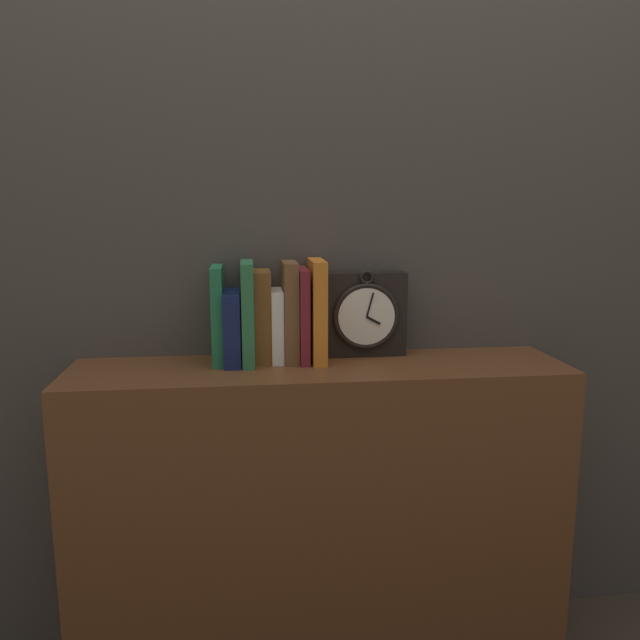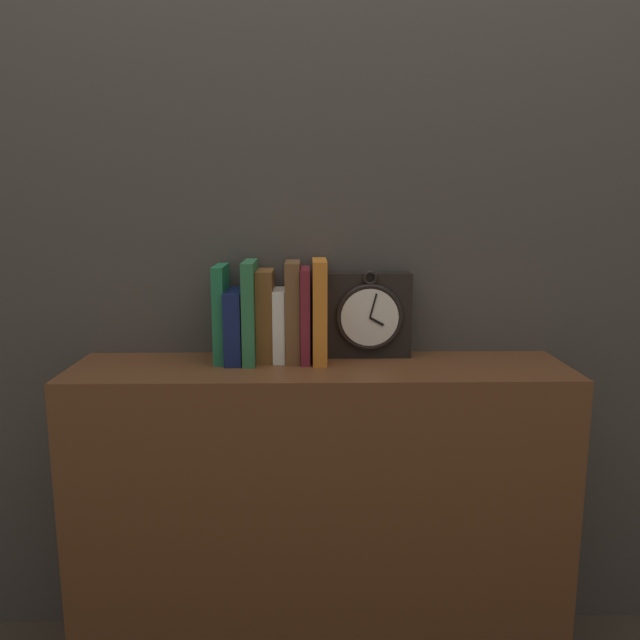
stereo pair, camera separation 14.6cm
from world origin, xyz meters
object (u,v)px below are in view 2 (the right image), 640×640
object	(u,v)px
book_slot2_green	(250,312)
book_slot3_brown	(266,315)
book_slot0_green	(221,313)
book_slot4_white	(280,325)
book_slot1_navy	(235,326)
book_slot5_brown	(293,311)
book_slot7_orange	(318,311)
book_slot6_maroon	(305,315)
clock	(368,315)

from	to	relation	value
book_slot2_green	book_slot3_brown	xyz separation A→B (m)	(0.04, 0.02, -0.01)
book_slot0_green	book_slot4_white	size ratio (longest dim) A/B	1.35
book_slot1_navy	book_slot5_brown	bearing A→B (deg)	4.44
book_slot1_navy	book_slot7_orange	bearing A→B (deg)	0.16
book_slot0_green	book_slot1_navy	xyz separation A→B (m)	(0.03, -0.01, -0.03)
book_slot5_brown	book_slot7_orange	xyz separation A→B (m)	(0.06, -0.01, 0.00)
book_slot4_white	book_slot6_maroon	xyz separation A→B (m)	(0.06, -0.01, 0.03)
book_slot3_brown	book_slot7_orange	bearing A→B (deg)	-6.41
clock	book_slot7_orange	bearing A→B (deg)	-163.05
clock	book_slot6_maroon	bearing A→B (deg)	-167.62
book_slot7_orange	book_slot4_white	bearing A→B (deg)	172.31
book_slot4_white	book_slot6_maroon	size ratio (longest dim) A/B	0.77
book_slot0_green	book_slot3_brown	size ratio (longest dim) A/B	1.06
clock	book_slot1_navy	bearing A→B (deg)	-173.21
book_slot1_navy	book_slot2_green	xyz separation A→B (m)	(0.04, -0.00, 0.04)
book_slot0_green	book_slot7_orange	size ratio (longest dim) A/B	0.95
clock	book_slot3_brown	xyz separation A→B (m)	(-0.26, -0.02, 0.00)
clock	book_slot2_green	xyz separation A→B (m)	(-0.29, -0.04, 0.02)
book_slot5_brown	book_slot7_orange	size ratio (longest dim) A/B	0.98
book_slot4_white	book_slot3_brown	bearing A→B (deg)	177.14
book_slot3_brown	book_slot6_maroon	xyz separation A→B (m)	(0.10, -0.01, 0.00)
book_slot5_brown	book_slot6_maroon	size ratio (longest dim) A/B	1.07
book_slot2_green	book_slot5_brown	bearing A→B (deg)	7.01
clock	book_slot4_white	xyz separation A→B (m)	(-0.22, -0.03, -0.02)
book_slot6_maroon	book_slot0_green	bearing A→B (deg)	179.22
book_slot1_navy	book_slot6_maroon	bearing A→B (deg)	1.52
book_slot7_orange	book_slot2_green	bearing A→B (deg)	-179.20
book_slot2_green	book_slot7_orange	xyz separation A→B (m)	(0.16, 0.00, 0.00)
clock	book_slot2_green	size ratio (longest dim) A/B	0.90
book_slot4_white	book_slot5_brown	xyz separation A→B (m)	(0.03, -0.00, 0.03)
clock	book_slot0_green	xyz separation A→B (m)	(-0.36, -0.03, 0.01)
clock	book_slot1_navy	xyz separation A→B (m)	(-0.33, -0.04, -0.02)
book_slot4_white	book_slot7_orange	size ratio (longest dim) A/B	0.70
book_slot0_green	book_slot4_white	distance (m)	0.15
book_slot4_white	book_slot6_maroon	bearing A→B (deg)	-7.86
clock	book_slot5_brown	xyz separation A→B (m)	(-0.19, -0.03, 0.02)
book_slot3_brown	book_slot2_green	bearing A→B (deg)	-154.69
book_slot4_white	book_slot7_orange	bearing A→B (deg)	-7.69
clock	book_slot7_orange	distance (m)	0.13
book_slot0_green	book_slot7_orange	bearing A→B (deg)	-1.64
book_slot5_brown	book_slot1_navy	bearing A→B (deg)	-175.56
book_slot2_green	book_slot7_orange	size ratio (longest dim) A/B	0.99
book_slot0_green	book_slot1_navy	size ratio (longest dim) A/B	1.34
book_slot2_green	book_slot4_white	world-z (taller)	book_slot2_green
book_slot6_maroon	book_slot5_brown	bearing A→B (deg)	168.11
book_slot6_maroon	book_slot1_navy	bearing A→B (deg)	-178.48
book_slot3_brown	book_slot5_brown	bearing A→B (deg)	-3.46
book_slot5_brown	book_slot6_maroon	world-z (taller)	book_slot5_brown
book_slot2_green	book_slot5_brown	distance (m)	0.10
book_slot3_brown	book_slot7_orange	xyz separation A→B (m)	(0.13, -0.01, 0.01)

